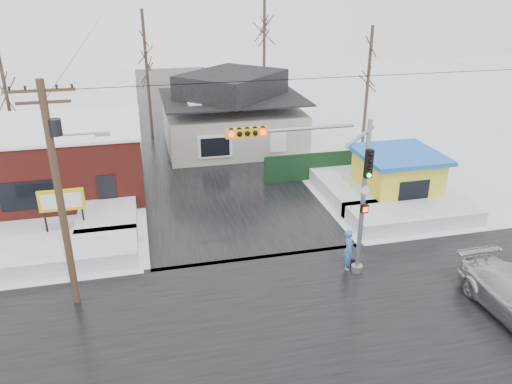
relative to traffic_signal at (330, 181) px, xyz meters
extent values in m
plane|color=white|center=(-2.43, -2.97, -4.54)|extent=(120.00, 120.00, 0.00)
cube|color=black|center=(-2.43, -2.97, -4.53)|extent=(10.00, 120.00, 0.02)
cube|color=black|center=(-2.43, -2.97, -4.53)|extent=(120.00, 10.00, 0.02)
cube|color=white|center=(-11.43, 4.03, -4.14)|extent=(7.00, 3.00, 0.80)
cube|color=white|center=(6.57, 4.03, -4.14)|extent=(7.00, 3.00, 0.80)
cube|color=white|center=(-9.43, 9.03, -4.14)|extent=(3.00, 8.00, 0.80)
cube|color=white|center=(4.57, 9.03, -4.14)|extent=(3.00, 8.00, 0.80)
cylinder|color=gray|center=(1.57, 0.03, -1.04)|extent=(0.20, 0.20, 7.00)
cylinder|color=gray|center=(1.57, 0.03, -4.39)|extent=(0.50, 0.50, 0.30)
cylinder|color=gray|center=(-1.43, 0.03, 2.26)|extent=(4.60, 0.14, 0.14)
cube|color=gold|center=(-3.43, 0.03, 2.26)|extent=(1.60, 0.28, 0.35)
sphere|color=#FF0C0C|center=(-4.03, -0.13, 2.26)|extent=(0.20, 0.20, 0.20)
sphere|color=#FF0C0C|center=(-2.83, -0.13, 2.26)|extent=(0.20, 0.20, 0.20)
cube|color=black|center=(1.57, -0.17, 0.66)|extent=(0.30, 0.22, 1.20)
sphere|color=#0CE533|center=(1.57, -0.31, 0.21)|extent=(0.18, 0.18, 0.18)
cube|color=black|center=(1.57, -0.17, -1.34)|extent=(0.30, 0.20, 0.35)
cylinder|color=#382619|center=(-10.43, 0.53, -0.04)|extent=(0.28, 0.28, 9.00)
cube|color=#382619|center=(-10.43, 0.53, 4.06)|extent=(2.20, 0.10, 0.10)
cube|color=#382619|center=(-10.43, 0.53, 3.66)|extent=(1.80, 0.10, 0.10)
cylinder|color=black|center=(-10.18, 0.53, 2.76)|extent=(0.44, 0.44, 0.60)
cylinder|color=gray|center=(-9.53, 0.53, 2.46)|extent=(1.80, 0.08, 0.08)
cube|color=gray|center=(-8.63, 0.53, 2.41)|extent=(0.50, 0.22, 0.12)
cube|color=maroon|center=(-13.43, 13.03, -2.54)|extent=(12.00, 8.00, 4.00)
cube|color=white|center=(-13.43, 13.03, -0.49)|extent=(12.20, 8.20, 0.15)
cube|color=black|center=(-13.43, 9.01, -3.14)|extent=(3.00, 0.08, 1.60)
cube|color=black|center=(-9.43, 9.01, -3.44)|extent=(1.00, 0.08, 2.20)
cylinder|color=black|center=(-12.33, 6.53, -3.64)|extent=(0.10, 0.10, 1.80)
cylinder|color=black|center=(-10.53, 6.53, -3.64)|extent=(0.10, 0.10, 1.80)
cube|color=gold|center=(-11.43, 6.53, -2.54)|extent=(2.20, 0.18, 1.10)
cube|color=white|center=(-11.43, 6.42, -2.54)|extent=(1.90, 0.02, 0.80)
cube|color=#A9A599|center=(-0.43, 19.03, -3.04)|extent=(10.00, 8.00, 3.00)
cube|color=black|center=(-0.43, 19.03, -0.64)|extent=(10.40, 8.40, 0.12)
pyramid|color=black|center=(-0.43, 19.03, 0.32)|extent=(9.00, 7.00, 1.80)
cube|color=maroon|center=(2.77, 20.03, 0.36)|extent=(0.70, 0.70, 1.40)
cube|color=white|center=(-2.43, 14.98, -3.14)|extent=(2.40, 0.12, 1.60)
cube|color=yellow|center=(7.07, 7.03, -3.24)|extent=(4.00, 4.00, 2.60)
cube|color=blue|center=(7.07, 7.03, -1.79)|extent=(4.60, 4.60, 0.25)
cube|color=black|center=(7.07, 5.00, -3.24)|extent=(1.80, 0.06, 1.20)
cube|color=black|center=(4.07, 11.03, -3.64)|extent=(8.00, 0.12, 1.80)
cylinder|color=#332821|center=(-6.43, 23.03, 0.46)|extent=(0.24, 0.24, 10.00)
cylinder|color=#332821|center=(3.57, 25.03, 1.46)|extent=(0.24, 0.24, 12.00)
cylinder|color=#332821|center=(9.57, 17.03, -0.04)|extent=(0.24, 0.24, 9.00)
cylinder|color=#332821|center=(-16.43, 21.03, -0.54)|extent=(0.24, 0.24, 8.00)
imported|color=#4479C0|center=(1.25, 0.37, -3.58)|extent=(0.70, 0.83, 1.92)
cube|color=black|center=(1.61, 0.45, -4.36)|extent=(0.30, 0.17, 0.35)
camera|label=1|loc=(-7.24, -17.56, 7.58)|focal=35.00mm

